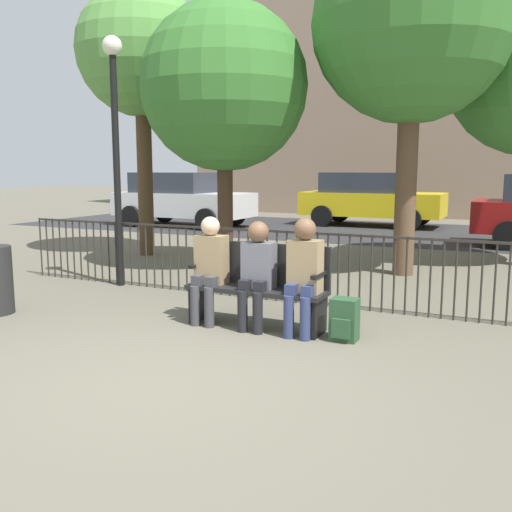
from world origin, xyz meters
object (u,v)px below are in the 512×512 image
at_px(lamp_post, 115,123).
at_px(tree_0, 141,53).
at_px(seated_person_1, 257,268).
at_px(seated_person_2, 304,269).
at_px(tree_2, 412,23).
at_px(parked_car_1, 369,198).
at_px(backpack, 344,320).
at_px(park_bench, 259,283).
at_px(seated_person_0, 210,264).
at_px(parked_car_2, 181,198).
at_px(tree_1, 224,87).

bearing_deg(lamp_post, tree_0, 119.03).
bearing_deg(seated_person_1, seated_person_2, 0.32).
xyz_separation_m(seated_person_2, tree_2, (0.25, 3.97, 3.28)).
relative_size(seated_person_2, parked_car_1, 0.30).
bearing_deg(parked_car_1, tree_2, -71.57).
xyz_separation_m(backpack, parked_car_1, (-2.78, 11.70, 0.63)).
bearing_deg(tree_0, seated_person_1, -42.07).
bearing_deg(park_bench, seated_person_0, -167.21).
relative_size(park_bench, parked_car_2, 0.38).
relative_size(park_bench, seated_person_2, 1.27).
height_order(park_bench, parked_car_1, parked_car_1).
relative_size(parked_car_1, parked_car_2, 1.00).
height_order(park_bench, backpack, park_bench).
distance_m(backpack, parked_car_1, 12.05).
bearing_deg(seated_person_0, backpack, -0.09).
xyz_separation_m(seated_person_1, parked_car_1, (-1.79, 11.70, 0.17)).
relative_size(seated_person_2, parked_car_2, 0.30).
xyz_separation_m(seated_person_0, seated_person_1, (0.59, -0.00, -0.01)).
xyz_separation_m(park_bench, backpack, (1.02, -0.13, -0.27)).
bearing_deg(tree_0, parked_car_1, 71.69).
bearing_deg(lamp_post, seated_person_0, -28.54).
height_order(park_bench, lamp_post, lamp_post).
xyz_separation_m(backpack, parked_car_2, (-7.91, 9.16, 0.63)).
relative_size(tree_2, lamp_post, 1.55).
xyz_separation_m(backpack, tree_2, (-0.20, 3.97, 3.77)).
bearing_deg(seated_person_0, tree_0, 133.76).
height_order(tree_0, parked_car_2, tree_0).
distance_m(seated_person_1, lamp_post, 3.56).
relative_size(park_bench, tree_0, 0.30).
relative_size(seated_person_0, tree_2, 0.22).
height_order(seated_person_0, seated_person_1, seated_person_0).
relative_size(seated_person_2, tree_2, 0.22).
height_order(backpack, tree_2, tree_2).
bearing_deg(seated_person_1, parked_car_1, 98.70).
distance_m(seated_person_1, parked_car_2, 11.48).
relative_size(seated_person_0, seated_person_2, 0.98).
relative_size(tree_1, parked_car_1, 1.08).
distance_m(tree_0, parked_car_1, 8.75).
distance_m(seated_person_0, backpack, 1.65).
bearing_deg(tree_2, parked_car_2, 146.08).
xyz_separation_m(seated_person_2, tree_1, (-2.70, 3.25, 2.39)).
height_order(tree_1, parked_car_2, tree_1).
distance_m(backpack, tree_0, 7.62).
height_order(seated_person_0, tree_2, tree_2).
bearing_deg(tree_2, seated_person_1, -101.20).
bearing_deg(lamp_post, tree_2, 36.86).
bearing_deg(parked_car_2, park_bench, -52.65).
distance_m(tree_1, lamp_post, 2.25).
bearing_deg(backpack, tree_2, 92.90).
distance_m(park_bench, backpack, 1.07).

